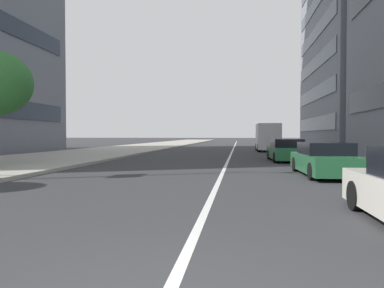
{
  "coord_description": "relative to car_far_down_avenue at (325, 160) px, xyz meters",
  "views": [
    {
      "loc": [
        -3.07,
        -0.7,
        1.58
      ],
      "look_at": [
        13.47,
        1.51,
        1.16
      ],
      "focal_mm": 33.36,
      "sensor_mm": 36.0,
      "label": 1
    }
  ],
  "objects": [
    {
      "name": "sidewalk_right_plaza",
      "position": [
        18.63,
        15.54,
        -0.54
      ],
      "size": [
        160.0,
        8.79,
        0.15
      ],
      "primitive_type": "cube",
      "color": "#A39E93",
      "rests_on": "ground"
    },
    {
      "name": "lane_centre_stripe",
      "position": [
        23.63,
        4.0,
        -0.61
      ],
      "size": [
        110.0,
        0.16,
        0.01
      ],
      "primitive_type": "cube",
      "color": "silver",
      "rests_on": "ground"
    },
    {
      "name": "car_far_down_avenue",
      "position": [
        0.0,
        0.0,
        0.0
      ],
      "size": [
        4.71,
        2.0,
        1.29
      ],
      "rotation": [
        0.0,
        0.0,
        0.03
      ],
      "color": "#236038",
      "rests_on": "ground"
    },
    {
      "name": "car_following_behind",
      "position": [
        7.84,
        0.47,
        0.02
      ],
      "size": [
        4.61,
        2.05,
        1.35
      ],
      "rotation": [
        0.0,
        0.0,
        0.04
      ],
      "color": "#236038",
      "rests_on": "ground"
    },
    {
      "name": "delivery_van_ahead",
      "position": [
        21.08,
        0.56,
        0.81
      ],
      "size": [
        5.46,
        2.18,
        2.67
      ],
      "rotation": [
        0.0,
        0.0,
        0.0
      ],
      "color": "silver",
      "rests_on": "ground"
    }
  ]
}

